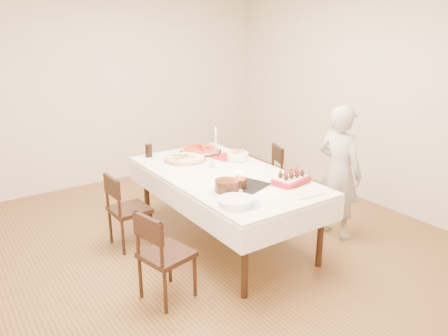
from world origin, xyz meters
TOP-DOWN VIEW (x-y plane):
  - floor at (0.00, 0.00)m, footprint 5.00×5.00m
  - wall_back at (0.00, 2.50)m, footprint 4.50×0.04m
  - wall_right at (2.25, 0.00)m, footprint 0.04×5.00m
  - dining_table at (0.08, -0.00)m, footprint 1.78×2.40m
  - chair_right_savory at (1.03, 0.49)m, footprint 0.50×0.50m
  - chair_left_savory at (-0.76, 0.46)m, footprint 0.42×0.42m
  - chair_left_dessert at (-0.88, -0.57)m, footprint 0.49×0.49m
  - person at (1.16, -0.57)m, footprint 0.39×0.55m
  - pizza_white at (-0.03, 0.59)m, footprint 0.48×0.48m
  - pizza_pepperoni at (0.30, 0.80)m, footprint 0.53×0.53m
  - red_placemat at (0.41, 0.46)m, footprint 0.31×0.31m
  - pasta_bowl at (0.47, 0.29)m, footprint 0.31×0.31m
  - taper_candle at (0.36, 0.56)m, footprint 0.08×0.08m
  - shaker_pair at (0.10, 0.23)m, footprint 0.08×0.08m
  - cola_glass at (-0.29, 0.96)m, footprint 0.08×0.08m
  - layer_cake at (-0.19, -0.45)m, footprint 0.36×0.36m
  - cake_board at (0.06, -0.41)m, footprint 0.44×0.44m
  - birthday_cake at (-0.03, -0.41)m, footprint 0.14×0.14m
  - strawberry_box at (0.43, -0.61)m, footprint 0.38×0.29m
  - box_lid at (0.37, -0.86)m, footprint 0.34×0.24m
  - plate_stack at (-0.30, -0.73)m, footprint 0.31×0.31m
  - china_plate at (-0.22, -0.77)m, footprint 0.29×0.29m

SIDE VIEW (x-z plane):
  - floor at x=0.00m, z-range 0.00..0.00m
  - dining_table at x=0.08m, z-range 0.00..0.75m
  - chair_right_savory at x=1.03m, z-range 0.00..0.77m
  - chair_left_savory at x=-0.76m, z-range 0.00..0.79m
  - chair_left_dessert at x=-0.88m, z-range 0.00..0.80m
  - person at x=1.16m, z-range 0.00..1.42m
  - red_placemat at x=0.41m, z-range 0.75..0.75m
  - cake_board at x=0.06m, z-range 0.74..0.76m
  - box_lid at x=0.37m, z-range 0.74..0.76m
  - china_plate at x=-0.22m, z-range 0.75..0.76m
  - pizza_white at x=-0.03m, z-range 0.75..0.79m
  - pizza_pepperoni at x=0.30m, z-range 0.75..0.79m
  - plate_stack at x=-0.30m, z-range 0.75..0.81m
  - strawberry_box at x=0.43m, z-range 0.75..0.83m
  - shaker_pair at x=0.10m, z-range 0.75..0.84m
  - pasta_bowl at x=0.47m, z-range 0.76..0.83m
  - layer_cake at x=-0.19m, z-range 0.75..0.86m
  - cola_glass at x=-0.29m, z-range 0.75..0.90m
  - birthday_cake at x=-0.03m, z-range 0.76..0.90m
  - taper_candle at x=0.36m, z-range 0.75..1.09m
  - wall_back at x=0.00m, z-range 0.00..2.70m
  - wall_right at x=2.25m, z-range 0.00..2.70m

